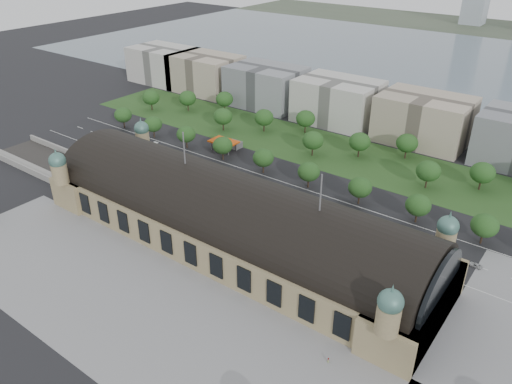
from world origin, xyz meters
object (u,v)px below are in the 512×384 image
Objects in this scene: parked_car_1 at (171,181)px; pedestrian_0 at (328,360)px; bus_west at (284,204)px; bus_mid at (263,204)px; parked_car_2 at (162,171)px; petrol_station at (230,143)px; traffic_car_4 at (291,210)px; parked_car_0 at (153,168)px; parked_car_3 at (175,182)px; traffic_car_3 at (231,173)px; traffic_car_2 at (168,161)px; bus_east at (345,232)px; traffic_car_1 at (153,148)px; parked_car_5 at (194,184)px; parked_car_6 at (212,193)px; traffic_car_6 at (475,265)px; parked_car_4 at (167,179)px.

parked_car_1 is 3.56× the size of pedestrian_0.
bus_mid is (-6.63, -5.00, 0.05)m from bus_west.
parked_car_2 is 0.40× the size of bus_west.
bus_mid is at bearing -38.11° from petrol_station.
traffic_car_4 is 73.01m from parked_car_0.
pedestrian_0 reaches higher than parked_car_3.
traffic_car_3 is 32.07m from parked_car_2.
traffic_car_2 reaches higher than traffic_car_4.
parked_car_0 is at bearing 90.13° from bus_mid.
petrol_station is 92.73m from bus_east.
parked_car_1 is at bearing 95.73° from bus_mid.
pedestrian_0 is (104.01, -48.90, 0.09)m from parked_car_3.
traffic_car_3 is (49.61, 1.74, 0.09)m from traffic_car_1.
parked_car_5 reaches higher than parked_car_0.
parked_car_2 is 20.41m from parked_car_5.
traffic_car_3 is 33.45m from bus_mid.
bus_west is at bearing -99.85° from traffic_car_3.
bus_west is 8.31m from bus_mid.
bus_mid is (-10.66, -3.82, 1.08)m from traffic_car_4.
traffic_car_4 is 35.61m from parked_car_6.
bus_west reaches higher than traffic_car_3.
traffic_car_1 is 1.03× the size of parked_car_0.
traffic_car_1 is 23.35m from parked_car_0.
parked_car_0 is at bearing -143.04° from parked_car_1.
parked_car_2 is at bearing 90.33° from bus_mid.
parked_car_1 reaches higher than traffic_car_4.
petrol_station is 3.46× the size of traffic_car_1.
parked_car_0 is 0.29× the size of bus_east.
bus_mid is at bearing -93.75° from traffic_car_1.
traffic_car_2 is 3.59× the size of pedestrian_0.
traffic_car_3 is at bearing 80.25° from parked_car_0.
parked_car_6 is (38.21, -11.85, -0.11)m from traffic_car_2.
parked_car_5 is at bearing 55.46° from parked_car_2.
bus_east reaches higher than traffic_car_6.
traffic_car_4 is at bearing -101.78° from bus_west.
parked_car_0 is 98.26m from bus_east.
traffic_car_1 is (-30.28, -24.23, -2.28)m from petrol_station.
parked_car_0 is at bearing -138.37° from parked_car_4.
parked_car_3 is at bearing -112.94° from traffic_car_1.
traffic_car_2 is 138.18m from pedestrian_0.
parked_car_3 is 8.56m from parked_car_5.
petrol_station is 44.34m from parked_car_4.
parked_car_4 reaches higher than parked_car_0.
parked_car_6 is 0.36× the size of bus_mid.
parked_car_2 is 92.29m from bus_east.
petrol_station reaches higher than bus_west.
parked_car_1 is 10.99m from parked_car_2.
bus_mid is (48.34, 6.00, 0.92)m from parked_car_4.
traffic_car_4 reaches higher than traffic_car_6.
traffic_car_1 is 0.74× the size of traffic_car_2.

